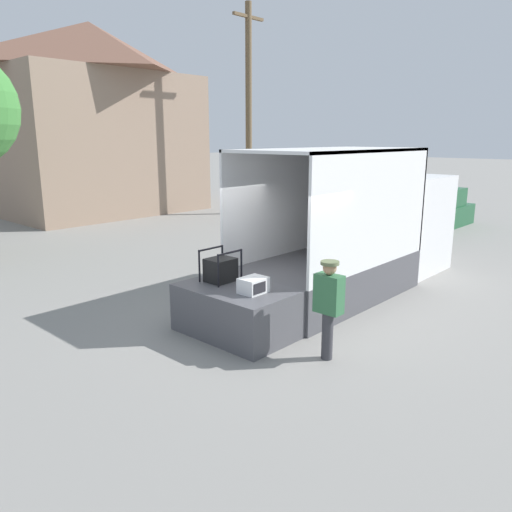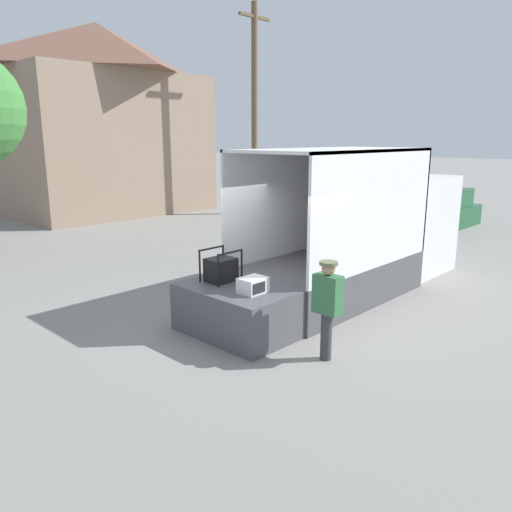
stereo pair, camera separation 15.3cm
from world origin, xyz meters
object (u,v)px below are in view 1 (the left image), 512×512
(microwave, at_px, (253,285))
(portable_generator, at_px, (221,269))
(box_truck, at_px, (369,240))
(utility_pole, at_px, (249,109))
(pickup_truck_green, at_px, (428,213))
(worker_person, at_px, (329,300))

(microwave, height_order, portable_generator, portable_generator)
(box_truck, distance_m, utility_pole, 12.15)
(pickup_truck_green, bearing_deg, microwave, -168.88)
(box_truck, distance_m, worker_person, 4.72)
(portable_generator, height_order, worker_person, worker_person)
(utility_pole, bearing_deg, pickup_truck_green, -76.39)
(utility_pole, bearing_deg, portable_generator, -138.84)
(box_truck, relative_size, microwave, 14.46)
(box_truck, height_order, pickup_truck_green, box_truck)
(worker_person, bearing_deg, box_truck, 22.43)
(utility_pole, bearing_deg, box_truck, -122.24)
(utility_pole, bearing_deg, worker_person, -132.25)
(pickup_truck_green, distance_m, utility_pole, 8.96)
(portable_generator, bearing_deg, worker_person, -87.08)
(box_truck, distance_m, portable_generator, 4.50)
(box_truck, xyz_separation_m, portable_generator, (-4.48, 0.49, 0.05))
(worker_person, bearing_deg, pickup_truck_green, 17.24)
(microwave, xyz_separation_m, pickup_truck_green, (12.67, 2.49, -0.39))
(worker_person, relative_size, utility_pole, 0.18)
(microwave, bearing_deg, box_truck, 5.40)
(box_truck, bearing_deg, pickup_truck_green, 14.30)
(microwave, relative_size, portable_generator, 0.74)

